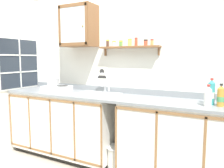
% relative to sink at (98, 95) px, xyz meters
% --- Properties ---
extents(back_wall, '(3.89, 0.07, 2.52)m').
position_rel_sink_xyz_m(back_wall, '(0.25, 0.28, 0.32)').
color(back_wall, silver).
rests_on(back_wall, ground).
extents(lower_cabinet_run, '(1.64, 0.60, 0.94)m').
position_rel_sink_xyz_m(lower_cabinet_run, '(-0.56, -0.04, -0.48)').
color(lower_cabinet_run, black).
rests_on(lower_cabinet_run, ground).
extents(lower_cabinet_run_right, '(1.46, 0.60, 0.94)m').
position_rel_sink_xyz_m(lower_cabinet_run_right, '(1.16, -0.04, -0.48)').
color(lower_cabinet_run_right, black).
rests_on(lower_cabinet_run_right, ground).
extents(countertop, '(3.25, 0.62, 0.03)m').
position_rel_sink_xyz_m(countertop, '(0.25, -0.04, 0.00)').
color(countertop, gray).
rests_on(countertop, lower_cabinet_run).
extents(backsplash, '(3.25, 0.02, 0.08)m').
position_rel_sink_xyz_m(backsplash, '(0.25, 0.24, 0.06)').
color(backsplash, gray).
rests_on(backsplash, countertop).
extents(sink, '(0.57, 0.46, 0.40)m').
position_rel_sink_xyz_m(sink, '(0.00, 0.00, 0.00)').
color(sink, silver).
rests_on(sink, countertop).
extents(hot_plate_stove, '(0.39, 0.29, 0.08)m').
position_rel_sink_xyz_m(hot_plate_stove, '(-0.71, -0.02, 0.06)').
color(hot_plate_stove, silver).
rests_on(hot_plate_stove, countertop).
extents(saucepan, '(0.30, 0.22, 0.10)m').
position_rel_sink_xyz_m(saucepan, '(-0.81, 0.01, 0.15)').
color(saucepan, silver).
rests_on(saucepan, hot_plate_stove).
extents(bottle_detergent_teal_0, '(0.07, 0.07, 0.28)m').
position_rel_sink_xyz_m(bottle_detergent_teal_0, '(1.42, -0.04, 0.14)').
color(bottle_detergent_teal_0, teal).
rests_on(bottle_detergent_teal_0, countertop).
extents(bottle_opaque_white_2, '(0.08, 0.08, 0.23)m').
position_rel_sink_xyz_m(bottle_opaque_white_2, '(1.40, -0.14, 0.12)').
color(bottle_opaque_white_2, white).
rests_on(bottle_opaque_white_2, countertop).
extents(bottle_juice_amber_3, '(0.07, 0.07, 0.24)m').
position_rel_sink_xyz_m(bottle_juice_amber_3, '(1.51, -0.09, 0.12)').
color(bottle_juice_amber_3, gold).
rests_on(bottle_juice_amber_3, countertop).
extents(wall_cabinet, '(0.51, 0.33, 0.58)m').
position_rel_sink_xyz_m(wall_cabinet, '(-0.38, 0.10, 0.96)').
color(wall_cabinet, brown).
extents(spice_shelf, '(0.84, 0.14, 0.23)m').
position_rel_sink_xyz_m(spice_shelf, '(0.37, 0.19, 0.67)').
color(spice_shelf, brown).
extents(warning_sign, '(0.17, 0.01, 0.22)m').
position_rel_sink_xyz_m(warning_sign, '(-0.08, 0.25, 0.28)').
color(warning_sign, silver).
extents(window, '(0.03, 0.75, 0.80)m').
position_rel_sink_xyz_m(window, '(-1.39, -0.11, 0.42)').
color(window, '#262D38').
extents(trash_bin, '(0.25, 0.25, 0.34)m').
position_rel_sink_xyz_m(trash_bin, '(0.34, -0.13, -0.78)').
color(trash_bin, silver).
rests_on(trash_bin, ground).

